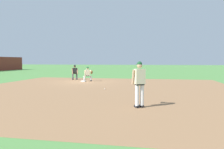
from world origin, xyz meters
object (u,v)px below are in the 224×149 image
Objects in this scene: baseball at (105,89)px; umpire at (75,72)px; first_base_bag at (83,81)px; pitcher at (140,81)px; first_baseman at (88,73)px.

umpire is at bearing 34.31° from baseball.
first_base_bag is 0.26× the size of umpire.
umpire reaches higher than first_base_bag.
first_baseman is (10.33, 5.35, -0.33)m from pitcher.
pitcher is 11.64m from first_baseman.
baseball is 0.05× the size of umpire.
first_baseman is (0.48, -0.29, 0.69)m from first_base_bag.
baseball is at bearing -147.50° from first_base_bag.
pitcher is 1.27× the size of umpire.
pitcher is 1.39× the size of first_baseman.
baseball is 8.16m from umpire.
pitcher reaches higher than baseball.
pitcher reaches higher than umpire.
baseball is at bearing 27.05° from pitcher.
baseball is 0.04× the size of pitcher.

